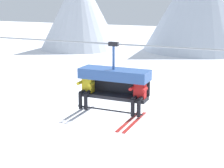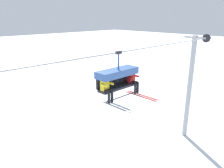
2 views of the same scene
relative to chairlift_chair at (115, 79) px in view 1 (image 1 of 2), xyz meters
name	(u,v)px [view 1 (image 1 of 2)]	position (x,y,z in m)	size (l,w,h in m)	color
mountain_peak_west	(80,10)	(-26.59, 46.46, 0.23)	(14.43, 14.43, 13.92)	silver
lift_cable	(106,44)	(-0.24, -0.07, 1.03)	(19.52, 0.05, 0.05)	#9EA3A8
chairlift_chair	(115,79)	(0.00, 0.00, 0.00)	(2.05, 0.74, 1.94)	#232328
skier_yellow	(86,88)	(-0.82, -0.22, -0.29)	(0.46, 1.70, 1.23)	yellow
skier_red	(138,93)	(0.82, -0.22, -0.29)	(0.46, 1.70, 1.23)	red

